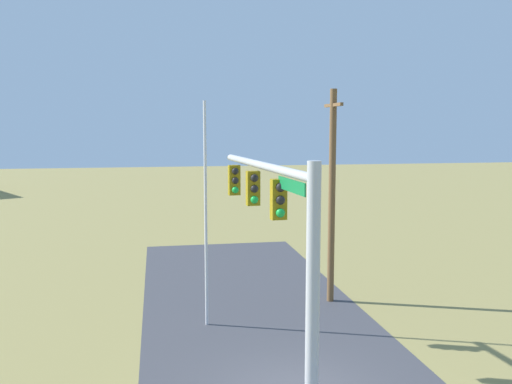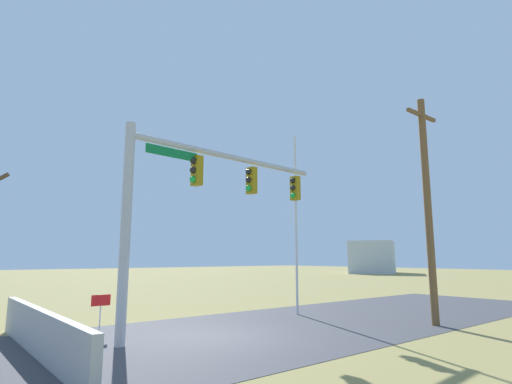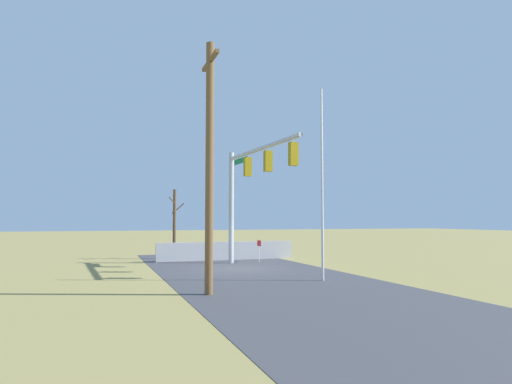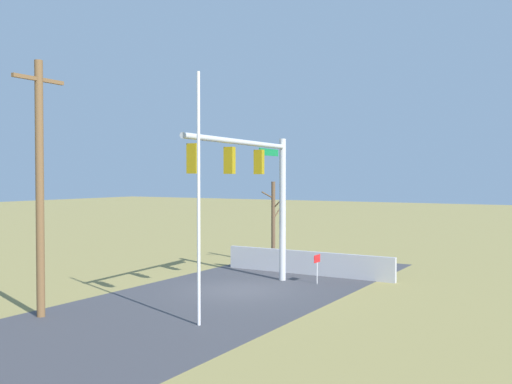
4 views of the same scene
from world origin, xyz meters
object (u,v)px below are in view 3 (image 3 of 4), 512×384
Objects in this scene: flagpole at (322,183)px; bare_tree at (174,223)px; utility_pole at (209,162)px; open_sign at (259,246)px; signal_mast at (249,179)px.

bare_tree is at bearing 18.55° from flagpole.
utility_pole is 1.93× the size of bare_tree.
utility_pole is 13.58m from bare_tree.
flagpole is at bearing -161.45° from bare_tree.
bare_tree is 3.47× the size of open_sign.
bare_tree reaches higher than open_sign.
open_sign is (2.45, -1.44, -3.50)m from signal_mast.
flagpole is at bearing -70.93° from utility_pole.
utility_pole is at bearing 109.07° from flagpole.
flagpole is 6.23× the size of open_sign.
bare_tree is at bearing 48.09° from open_sign.
open_sign is at bearing -28.30° from utility_pole.
signal_mast is 0.96× the size of utility_pole.
utility_pole is (-1.72, 4.96, 0.44)m from flagpole.
signal_mast is at bearing 149.48° from open_sign.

